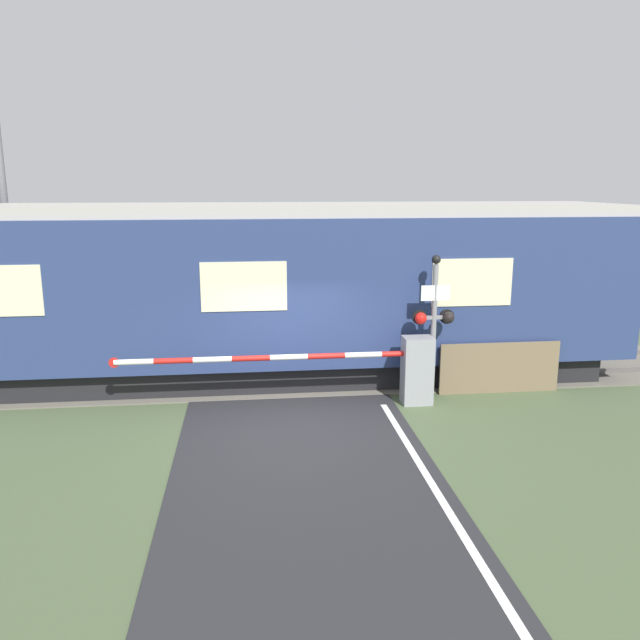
% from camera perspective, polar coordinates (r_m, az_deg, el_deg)
% --- Properties ---
extents(ground_plane, '(80.00, 80.00, 0.00)m').
position_cam_1_polar(ground_plane, '(11.61, -2.16, -9.90)').
color(ground_plane, '#475638').
extents(track_bed, '(36.00, 3.20, 0.13)m').
position_cam_1_polar(track_bed, '(14.62, -3.14, -5.03)').
color(track_bed, '#666056').
rests_on(track_bed, ground_plane).
extents(train, '(17.12, 3.15, 3.95)m').
position_cam_1_polar(train, '(14.13, -6.90, 2.62)').
color(train, black).
rests_on(train, ground_plane).
extents(crossing_barrier, '(6.34, 0.44, 1.39)m').
position_cam_1_polar(crossing_barrier, '(12.67, 6.73, -4.40)').
color(crossing_barrier, gray).
rests_on(crossing_barrier, ground_plane).
extents(signal_post, '(0.87, 0.26, 3.02)m').
position_cam_1_polar(signal_post, '(12.78, 10.38, 0.09)').
color(signal_post, gray).
rests_on(signal_post, ground_plane).
extents(catenary_pole, '(0.20, 1.90, 5.87)m').
position_cam_1_polar(catenary_pole, '(17.33, -26.71, 6.74)').
color(catenary_pole, slate).
rests_on(catenary_pole, ground_plane).
extents(roadside_fence, '(2.62, 0.06, 1.10)m').
position_cam_1_polar(roadside_fence, '(13.87, 16.09, -4.22)').
color(roadside_fence, '#726047').
rests_on(roadside_fence, ground_plane).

